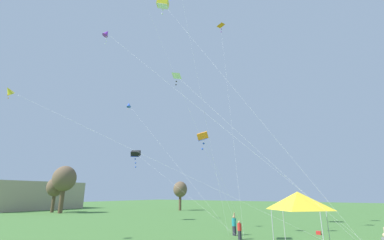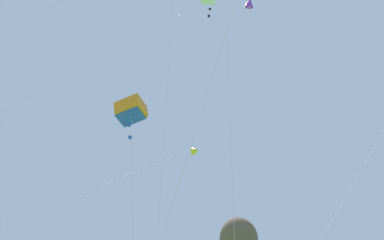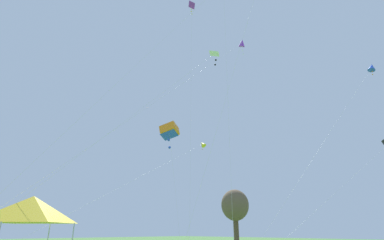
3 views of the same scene
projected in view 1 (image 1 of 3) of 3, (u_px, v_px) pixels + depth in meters
The scene contains 16 objects.
distant_building at pixel (33, 196), 63.49m from camera, with size 21.93×9.97×6.65m, color tan.
tree_far_centre at pixel (55, 187), 55.51m from camera, with size 3.57×3.57×7.20m.
tree_near_right at pixel (64, 179), 53.68m from camera, with size 4.71×4.71×9.50m.
tree_far_left at pixel (180, 190), 61.54m from camera, with size 3.30×3.30×6.67m.
festival_tent at pixel (298, 201), 17.12m from camera, with size 3.18×3.18×4.02m.
cooler_box at pixel (319, 233), 25.36m from camera, with size 0.51×0.42×0.31m, color red.
person_red_shirt at pixel (240, 229), 22.71m from camera, with size 0.37×0.37×1.55m.
person_teal_shirt at pixel (234, 224), 24.98m from camera, with size 0.43×0.43×2.07m.
kite_purple_diamond_0 at pixel (107, 34), 31.24m from camera, with size 1.47×25.16×23.24m.
kite_white_delta_1 at pixel (177, 77), 27.52m from camera, with size 2.40×16.07×16.43m.
kite_orange_delta_2 at pixel (221, 26), 37.36m from camera, with size 7.61×5.44×27.93m.
kite_orange_box_3 at pixel (203, 136), 22.87m from camera, with size 4.74×2.86×9.38m.
kite_yellow_box_4 at pixel (163, 4), 35.88m from camera, with size 5.63×21.13×30.14m.
kite_yellow_diamond_6 at pixel (10, 91), 22.85m from camera, with size 10.19×25.95×13.27m.
kite_blue_diamond_7 at pixel (129, 105), 41.99m from camera, with size 4.02×19.81×18.35m.
kite_black_box_9 at pixel (136, 154), 39.43m from camera, with size 4.86×18.91×10.37m.
Camera 1 is at (-23.34, -1.11, 3.93)m, focal length 24.00 mm.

